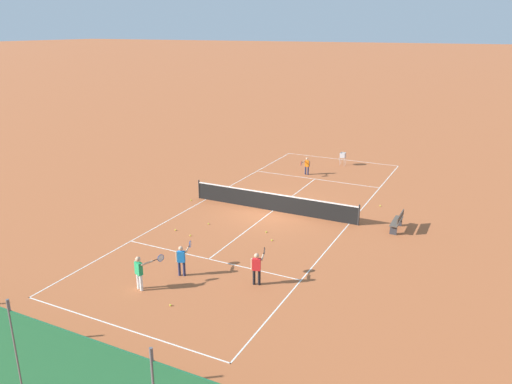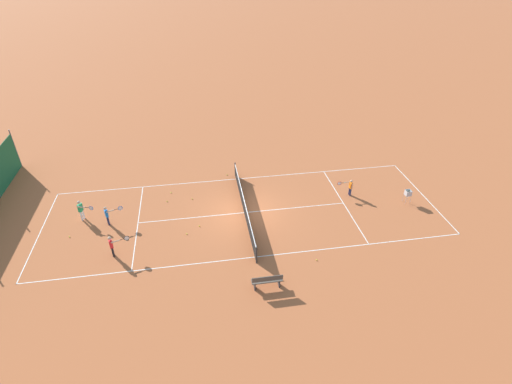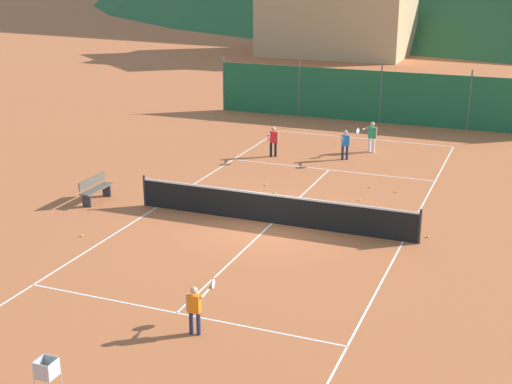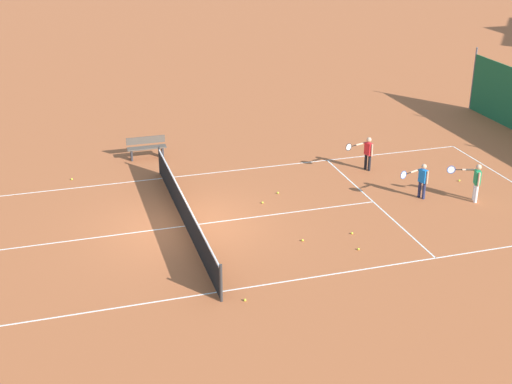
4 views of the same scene
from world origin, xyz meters
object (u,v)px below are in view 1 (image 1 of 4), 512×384
Objects in this scene: tennis_net at (273,202)px; tennis_ball_by_net_right at (209,224)px; tennis_ball_alley_right at (190,235)px; tennis_ball_mid_court at (266,232)px; player_near_baseline at (307,165)px; tennis_ball_service_box at (272,240)px; tennis_ball_by_net_left at (170,305)px; courtside_bench at (397,221)px; player_far_service at (257,266)px; tennis_ball_far_corner at (380,206)px; player_far_baseline at (182,258)px; tennis_ball_alley_left at (191,200)px; player_near_service at (140,270)px; tennis_ball_near_corner at (175,230)px; ball_hopper at (343,156)px.

tennis_net is 139.09× the size of tennis_ball_by_net_right.
tennis_net reaches higher than tennis_ball_alley_right.
tennis_ball_mid_court is (-0.94, 2.80, -0.47)m from tennis_net.
player_near_baseline reaches higher than tennis_ball_service_box.
tennis_ball_by_net_left is (-0.74, 10.12, -0.47)m from tennis_net.
tennis_ball_by_net_left is at bearing 61.54° from courtside_bench.
player_far_service is 10.80m from tennis_ball_far_corner.
player_near_baseline is 17.33× the size of tennis_ball_service_box.
player_far_baseline is 18.67× the size of tennis_ball_by_net_left.
player_far_service is 19.34× the size of tennis_ball_by_net_right.
player_far_service reaches higher than tennis_ball_by_net_right.
tennis_ball_alley_left is (3.88, 7.65, -0.64)m from player_near_baseline.
tennis_net is 7.12m from player_near_baseline.
player_near_service is 6.61m from tennis_ball_service_box.
player_far_service is 6.42m from tennis_ball_by_net_right.
player_near_baseline is 11.79m from tennis_ball_near_corner.
player_near_service reaches higher than ball_hopper.
player_far_baseline is at bearing 77.93° from tennis_ball_mid_court.
tennis_ball_service_box is 13.99m from ball_hopper.
tennis_ball_far_corner is 0.07× the size of ball_hopper.
player_far_baseline reaches higher than tennis_net.
tennis_ball_alley_left is at bearing -67.15° from player_near_service.
tennis_ball_by_net_right is 2.98m from tennis_ball_mid_court.
tennis_ball_mid_court is at bearing -49.94° from tennis_ball_service_box.
tennis_net is 7.45× the size of player_far_baseline.
tennis_ball_service_box is at bearing 102.80° from player_near_baseline.
player_far_baseline is 8.77m from tennis_ball_alley_left.
ball_hopper is (-2.58, -13.53, 0.62)m from tennis_ball_by_net_right.
tennis_ball_service_box is at bearing -161.69° from tennis_ball_alley_right.
tennis_ball_mid_court is (-1.12, -5.24, -0.69)m from player_far_baseline.
tennis_ball_far_corner is at bearing -114.34° from player_far_baseline.
tennis_ball_by_net_left is 1.00× the size of tennis_ball_alley_right.
player_near_service is 6.64m from tennis_ball_by_net_right.
tennis_ball_far_corner and tennis_ball_alley_left have the same top height.
tennis_ball_alley_left is (6.29, -2.98, 0.00)m from tennis_ball_service_box.
tennis_ball_service_box and tennis_ball_by_net_right have the same top height.
player_near_service is (3.63, 2.24, 0.02)m from player_far_service.
tennis_ball_alley_right and tennis_ball_alley_left have the same top height.
player_far_baseline is 18.67× the size of tennis_ball_near_corner.
player_far_baseline reaches higher than courtside_bench.
tennis_ball_by_net_right is at bearing 57.16° from tennis_net.
tennis_ball_near_corner is 0.04× the size of courtside_bench.
player_far_baseline is 18.67× the size of tennis_ball_service_box.
player_far_baseline is at bearing -114.45° from player_near_service.
tennis_ball_alley_right is at bearing -61.03° from player_far_baseline.
tennis_ball_service_box is at bearing -73.28° from player_far_service.
tennis_net is 139.09× the size of tennis_ball_near_corner.
player_near_service is 16.71m from player_near_baseline.
player_near_baseline reaches higher than tennis_ball_near_corner.
tennis_ball_service_box is at bearing 94.15° from ball_hopper.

